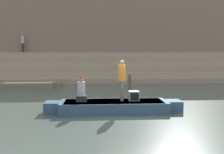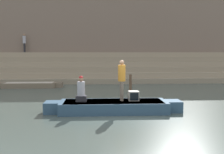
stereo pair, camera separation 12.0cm
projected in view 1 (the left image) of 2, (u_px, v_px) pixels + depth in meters
ground_plane at (131, 112)px, 10.96m from camera, size 120.00×120.00×0.00m
ghat_steps at (113, 71)px, 22.72m from camera, size 36.00×3.60×2.48m
back_wall at (111, 38)px, 24.32m from camera, size 34.20×1.28×7.75m
rowboat_main at (114, 106)px, 10.96m from camera, size 5.70×1.53×0.46m
person_standing at (122, 77)px, 10.98m from camera, size 0.31×0.31×1.71m
person_rowing at (81, 91)px, 10.83m from camera, size 0.44×0.35×1.08m
tv_set at (134, 96)px, 11.09m from camera, size 0.43×0.45×0.40m
moored_boat_shore at (28, 85)px, 18.49m from camera, size 4.65×1.12×0.36m
mooring_post at (130, 83)px, 16.59m from camera, size 0.17×0.17×1.10m
person_on_steps at (23, 41)px, 22.98m from camera, size 0.29×0.29×1.63m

